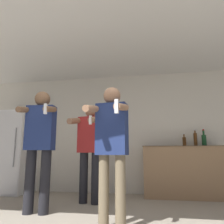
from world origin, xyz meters
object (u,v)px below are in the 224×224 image
object	(u,v)px
bottle_short_whiskey	(204,140)
person_man_side	(40,141)
person_spectator_back	(90,146)
person_woman_foreground	(112,141)
refrigerator	(15,152)
bottle_dark_rum	(195,139)
bottle_red_label	(184,141)

from	to	relation	value
bottle_short_whiskey	person_man_side	bearing A→B (deg)	-148.60
person_man_side	person_spectator_back	xyz separation A→B (m)	(0.54, 0.74, -0.05)
bottle_short_whiskey	person_woman_foreground	distance (m)	2.53
refrigerator	person_woman_foreground	xyz separation A→B (m)	(2.44, -1.87, 0.10)
bottle_short_whiskey	bottle_dark_rum	xyz separation A→B (m)	(-0.16, -0.00, 0.01)
bottle_dark_rum	person_man_side	distance (m)	2.93
bottle_red_label	person_man_side	size ratio (longest dim) A/B	0.15
bottle_short_whiskey	person_woman_foreground	size ratio (longest dim) A/B	0.21
person_spectator_back	bottle_short_whiskey	bearing A→B (deg)	22.52
refrigerator	bottle_short_whiskey	bearing A→B (deg)	2.51
person_man_side	bottle_red_label	bearing A→B (deg)	35.45
bottle_red_label	person_spectator_back	distance (m)	1.90
bottle_red_label	person_man_side	xyz separation A→B (m)	(-2.24, -1.59, -0.07)
person_woman_foreground	person_man_side	size ratio (longest dim) A/B	0.92
person_woman_foreground	person_spectator_back	world-z (taller)	person_spectator_back
person_man_side	person_spectator_back	size ratio (longest dim) A/B	1.05
person_woman_foreground	person_man_side	world-z (taller)	person_man_side
person_man_side	person_woman_foreground	bearing A→B (deg)	-21.75
bottle_short_whiskey	person_man_side	distance (m)	3.06
refrigerator	person_spectator_back	size ratio (longest dim) A/B	1.04
bottle_dark_rum	person_spectator_back	bearing A→B (deg)	-155.81
refrigerator	bottle_red_label	xyz separation A→B (m)	(3.55, 0.17, 0.20)
bottle_red_label	bottle_dark_rum	size ratio (longest dim) A/B	0.78
person_woman_foreground	person_spectator_back	size ratio (longest dim) A/B	0.97
person_man_side	refrigerator	bearing A→B (deg)	132.67
person_spectator_back	bottle_red_label	bearing A→B (deg)	26.82
bottle_red_label	bottle_dark_rum	bearing A→B (deg)	-0.00
bottle_dark_rum	person_man_side	xyz separation A→B (m)	(-2.45, -1.59, -0.11)
bottle_short_whiskey	bottle_dark_rum	world-z (taller)	bottle_short_whiskey
bottle_short_whiskey	bottle_red_label	size ratio (longest dim) A/B	1.30
bottle_dark_rum	person_man_side	bearing A→B (deg)	-146.97
refrigerator	bottle_red_label	distance (m)	3.56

